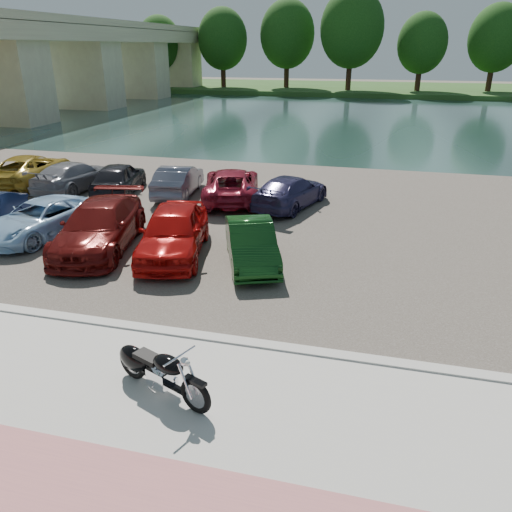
{
  "coord_description": "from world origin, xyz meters",
  "views": [
    {
      "loc": [
        2.48,
        -6.92,
        6.04
      ],
      "look_at": [
        -0.42,
        4.45,
        1.1
      ],
      "focal_mm": 35.0,
      "sensor_mm": 36.0,
      "label": 1
    }
  ],
  "objects": [
    {
      "name": "motorcycle",
      "position": [
        -1.24,
        0.04,
        0.56
      ],
      "size": [
        2.22,
        1.13,
        1.05
      ],
      "rotation": [
        0.0,
        0.0,
        -0.39
      ],
      "color": "black",
      "rests_on": "promenade"
    },
    {
      "name": "car_7",
      "position": [
        -10.86,
        12.35,
        0.69
      ],
      "size": [
        2.2,
        4.59,
        1.29
      ],
      "primitive_type": "imported",
      "rotation": [
        0.0,
        0.0,
        3.05
      ],
      "color": "gray",
      "rests_on": "parking_lot"
    },
    {
      "name": "bridge",
      "position": [
        -28.0,
        41.02,
        5.52
      ],
      "size": [
        7.0,
        56.0,
        8.55
      ],
      "color": "tan",
      "rests_on": "ground"
    },
    {
      "name": "promenade",
      "position": [
        0.0,
        -1.0,
        0.05
      ],
      "size": [
        60.0,
        6.0,
        0.1
      ],
      "primitive_type": "cube",
      "color": "#B7B4AC",
      "rests_on": "ground"
    },
    {
      "name": "car_4",
      "position": [
        -3.53,
        6.39,
        0.81
      ],
      "size": [
        2.79,
        4.82,
        1.54
      ],
      "primitive_type": "imported",
      "rotation": [
        0.0,
        0.0,
        0.23
      ],
      "color": "#AA0D0B",
      "rests_on": "parking_lot"
    },
    {
      "name": "ground",
      "position": [
        0.0,
        0.0,
        0.0
      ],
      "size": [
        200.0,
        200.0,
        0.0
      ],
      "primitive_type": "plane",
      "color": "#595447",
      "rests_on": "ground"
    },
    {
      "name": "parking_lot",
      "position": [
        0.0,
        11.0,
        0.02
      ],
      "size": [
        60.0,
        18.0,
        0.04
      ],
      "primitive_type": "cube",
      "color": "#3F3A33",
      "rests_on": "ground"
    },
    {
      "name": "car_11",
      "position": [
        -0.99,
        12.26,
        0.67
      ],
      "size": [
        2.91,
        4.65,
        1.26
      ],
      "primitive_type": "imported",
      "rotation": [
        0.0,
        0.0,
        2.86
      ],
      "color": "#2A274C",
      "rests_on": "parking_lot"
    },
    {
      "name": "car_10",
      "position": [
        -3.55,
        12.55,
        0.71
      ],
      "size": [
        3.4,
        5.25,
        1.34
      ],
      "primitive_type": "imported",
      "rotation": [
        0.0,
        0.0,
        3.4
      ],
      "color": "maroon",
      "rests_on": "parking_lot"
    },
    {
      "name": "car_3",
      "position": [
        -6.03,
        6.33,
        0.77
      ],
      "size": [
        3.06,
        5.36,
        1.46
      ],
      "primitive_type": "imported",
      "rotation": [
        0.0,
        0.0,
        0.21
      ],
      "color": "#580E0C",
      "rests_on": "parking_lot"
    },
    {
      "name": "far_trees",
      "position": [
        4.36,
        65.79,
        7.49
      ],
      "size": [
        70.25,
        10.68,
        12.52
      ],
      "color": "#311B12",
      "rests_on": "far_bank"
    },
    {
      "name": "river",
      "position": [
        0.0,
        40.0,
        0.0
      ],
      "size": [
        120.0,
        40.0,
        0.0
      ],
      "primitive_type": "cube",
      "color": "#1B322F",
      "rests_on": "ground"
    },
    {
      "name": "car_5",
      "position": [
        -1.06,
        6.36,
        0.67
      ],
      "size": [
        2.61,
        4.02,
        1.25
      ],
      "primitive_type": "imported",
      "rotation": [
        0.0,
        0.0,
        0.37
      ],
      "color": "#0F3912",
      "rests_on": "parking_lot"
    },
    {
      "name": "kerb",
      "position": [
        0.0,
        2.0,
        0.07
      ],
      "size": [
        60.0,
        0.3,
        0.14
      ],
      "primitive_type": "cube",
      "color": "#B7B4AC",
      "rests_on": "ground"
    },
    {
      "name": "car_9",
      "position": [
        -6.02,
        12.75,
        0.69
      ],
      "size": [
        1.87,
        4.1,
        1.3
      ],
      "primitive_type": "imported",
      "rotation": [
        0.0,
        0.0,
        3.27
      ],
      "color": "#575868",
      "rests_on": "parking_lot"
    },
    {
      "name": "car_2",
      "position": [
        -8.58,
        6.85,
        0.65
      ],
      "size": [
        2.84,
        4.69,
        1.22
      ],
      "primitive_type": "imported",
      "rotation": [
        0.0,
        0.0,
        -0.2
      ],
      "color": "#A0C7E9",
      "rests_on": "parking_lot"
    },
    {
      "name": "far_bank",
      "position": [
        0.0,
        72.0,
        0.3
      ],
      "size": [
        120.0,
        24.0,
        0.6
      ],
      "primitive_type": "cube",
      "color": "#264217",
      "rests_on": "ground"
    },
    {
      "name": "car_6",
      "position": [
        -13.47,
        12.82,
        0.73
      ],
      "size": [
        3.01,
        5.26,
        1.38
      ],
      "primitive_type": "imported",
      "rotation": [
        0.0,
        0.0,
        3.29
      ],
      "color": "olive",
      "rests_on": "parking_lot"
    },
    {
      "name": "car_8",
      "position": [
        -8.66,
        12.39,
        0.73
      ],
      "size": [
        2.44,
        4.3,
        1.38
      ],
      "primitive_type": "imported",
      "rotation": [
        0.0,
        0.0,
        3.35
      ],
      "color": "black",
      "rests_on": "parking_lot"
    }
  ]
}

